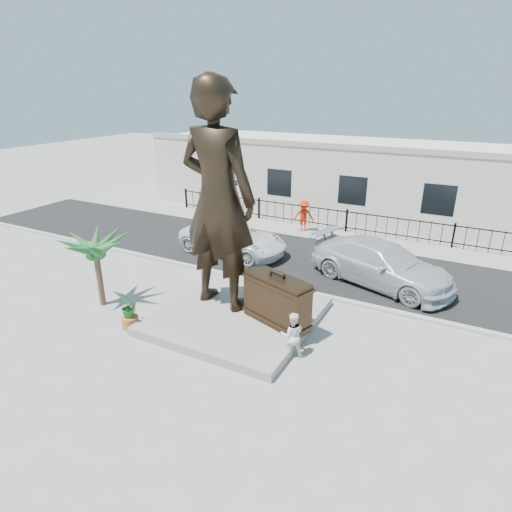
% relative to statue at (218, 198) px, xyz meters
% --- Properties ---
extents(ground, '(100.00, 100.00, 0.00)m').
position_rel_statue_xyz_m(ground, '(1.36, -1.86, -4.15)').
color(ground, '#9E9991').
rests_on(ground, ground).
extents(street, '(40.00, 7.00, 0.01)m').
position_rel_statue_xyz_m(street, '(1.36, 6.14, -4.14)').
color(street, black).
rests_on(street, ground).
extents(curb, '(40.00, 0.25, 0.12)m').
position_rel_statue_xyz_m(curb, '(1.36, 2.64, -4.09)').
color(curb, '#A5A399').
rests_on(curb, ground).
extents(far_sidewalk, '(40.00, 2.50, 0.02)m').
position_rel_statue_xyz_m(far_sidewalk, '(1.36, 10.14, -4.14)').
color(far_sidewalk, '#9E9991').
rests_on(far_sidewalk, ground).
extents(plinth, '(5.20, 5.20, 0.30)m').
position_rel_statue_xyz_m(plinth, '(0.86, -0.36, -4.00)').
color(plinth, gray).
rests_on(plinth, ground).
extents(fence, '(22.00, 0.10, 1.20)m').
position_rel_statue_xyz_m(fence, '(1.36, 10.94, -3.55)').
color(fence, black).
rests_on(fence, ground).
extents(building, '(28.00, 7.00, 4.40)m').
position_rel_statue_xyz_m(building, '(1.36, 15.14, -1.95)').
color(building, silver).
rests_on(building, ground).
extents(statue, '(2.94, 2.05, 7.69)m').
position_rel_statue_xyz_m(statue, '(0.00, 0.00, 0.00)').
color(statue, black).
rests_on(statue, plinth).
extents(suitcase, '(2.48, 1.48, 1.67)m').
position_rel_statue_xyz_m(suitcase, '(2.39, -0.38, -3.01)').
color(suitcase, '#302114').
rests_on(suitcase, plinth).
extents(tourist, '(0.88, 0.82, 1.44)m').
position_rel_statue_xyz_m(tourist, '(3.42, -1.46, -3.43)').
color(tourist, white).
rests_on(tourist, ground).
extents(car_white, '(5.45, 2.75, 1.48)m').
position_rel_statue_xyz_m(car_white, '(-2.53, 5.14, -3.40)').
color(car_white, white).
rests_on(car_white, street).
extents(car_silver, '(6.43, 4.14, 1.73)m').
position_rel_statue_xyz_m(car_silver, '(4.58, 4.96, -3.27)').
color(car_silver, silver).
rests_on(car_silver, street).
extents(worker, '(1.30, 1.01, 1.77)m').
position_rel_statue_xyz_m(worker, '(-0.78, 9.86, -3.24)').
color(worker, red).
rests_on(worker, far_sidewalk).
extents(palm_tree, '(1.80, 1.80, 3.20)m').
position_rel_statue_xyz_m(palm_tree, '(-4.13, -1.74, -4.15)').
color(palm_tree, '#205928').
rests_on(palm_tree, ground).
extents(planter, '(0.56, 0.56, 0.40)m').
position_rel_statue_xyz_m(planter, '(-2.04, -2.50, -3.95)').
color(planter, '#A8602C').
rests_on(planter, ground).
extents(shrub, '(0.81, 0.76, 0.73)m').
position_rel_statue_xyz_m(shrub, '(-2.04, -2.50, -3.38)').
color(shrub, '#1E5C21').
rests_on(shrub, planter).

